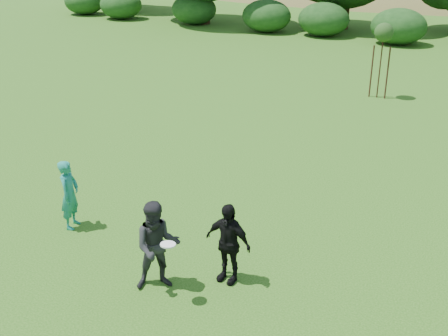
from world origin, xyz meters
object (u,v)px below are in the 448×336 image
Objects in this scene: player_black at (228,243)px; sapling at (384,35)px; player_grey at (157,246)px; player_teal at (70,194)px.

player_black is 13.64m from sapling.
player_grey reaches higher than player_black.
sapling reaches higher than player_teal.
player_teal is 13.87m from sapling.
player_grey is 14.41m from sapling.
player_black is (1.05, 0.75, -0.07)m from player_grey.
sapling is at bearing -31.75° from player_teal.
player_grey is 0.60× the size of sapling.
player_teal is at bearing -178.47° from player_black.
player_grey is at bearing -125.59° from player_teal.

